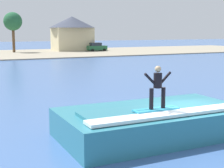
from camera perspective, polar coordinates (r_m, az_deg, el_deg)
name	(u,v)px	position (r m, az deg, el deg)	size (l,w,h in m)	color
ground_plane	(188,135)	(14.57, 12.59, -8.36)	(260.00, 260.00, 0.00)	#3E609A
wave_crest	(154,122)	(14.13, 6.97, -6.23)	(7.58, 4.02, 1.27)	teal
surfboard	(156,109)	(13.18, 7.34, -4.21)	(1.86, 0.50, 0.06)	#33A5CC
surfer	(158,85)	(13.00, 7.61, -0.15)	(1.19, 0.32, 1.64)	black
shoreline_bank	(2,54)	(64.83, -17.92, 4.72)	(120.00, 25.72, 0.17)	gray
car_far_shore	(96,47)	(71.48, -2.62, 6.17)	(4.08, 2.18, 1.86)	#23663D
house_gabled_white	(72,31)	(73.18, -6.66, 8.77)	(9.63, 9.63, 7.26)	beige
tree_tall_bare	(13,22)	(68.73, -16.20, 9.90)	(3.50, 3.50, 7.80)	brown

